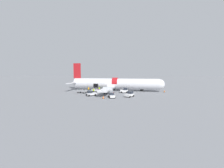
% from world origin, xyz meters
% --- Properties ---
extents(ground_plane, '(500.00, 500.00, 0.00)m').
position_xyz_m(ground_plane, '(0.00, 0.00, 0.00)').
color(ground_plane, slate).
extents(airplane, '(35.20, 29.08, 10.26)m').
position_xyz_m(airplane, '(0.74, 4.52, 2.54)').
color(airplane, silver).
rests_on(airplane, ground_plane).
extents(baggage_tug_lead, '(2.36, 2.83, 1.32)m').
position_xyz_m(baggage_tug_lead, '(2.60, -9.69, 0.57)').
color(baggage_tug_lead, white).
rests_on(baggage_tug_lead, ground_plane).
extents(baggage_tug_mid, '(2.70, 3.19, 1.56)m').
position_xyz_m(baggage_tug_mid, '(7.19, -7.30, 0.67)').
color(baggage_tug_mid, white).
rests_on(baggage_tug_mid, ground_plane).
extents(baggage_tug_rear, '(2.90, 2.39, 1.74)m').
position_xyz_m(baggage_tug_rear, '(5.04, -0.12, 0.74)').
color(baggage_tug_rear, white).
rests_on(baggage_tug_rear, ground_plane).
extents(baggage_tug_spare, '(3.17, 2.86, 1.53)m').
position_xyz_m(baggage_tug_spare, '(-3.95, -7.63, 0.66)').
color(baggage_tug_spare, silver).
rests_on(baggage_tug_spare, ground_plane).
extents(baggage_cart_loading, '(3.57, 2.77, 1.08)m').
position_xyz_m(baggage_cart_loading, '(-4.71, -0.43, 0.52)').
color(baggage_cart_loading, '#B7BABF').
rests_on(baggage_cart_loading, ground_plane).
extents(baggage_cart_queued, '(4.27, 2.35, 1.24)m').
position_xyz_m(baggage_cart_queued, '(-8.42, -3.28, 0.64)').
color(baggage_cart_queued, '#999BA0').
rests_on(baggage_cart_queued, ground_plane).
extents(ground_crew_loader_a, '(0.55, 0.40, 1.59)m').
position_xyz_m(ground_crew_loader_a, '(-4.25, 2.15, 0.84)').
color(ground_crew_loader_a, '#1E2338').
rests_on(ground_crew_loader_a, ground_plane).
extents(ground_crew_loader_b, '(0.58, 0.59, 1.84)m').
position_xyz_m(ground_crew_loader_b, '(-1.24, -0.16, 0.97)').
color(ground_crew_loader_b, '#1E2338').
rests_on(ground_crew_loader_b, ground_plane).
extents(ground_crew_driver, '(0.54, 0.42, 1.55)m').
position_xyz_m(ground_crew_driver, '(-2.11, -0.61, 0.81)').
color(ground_crew_driver, black).
rests_on(ground_crew_driver, ground_plane).
extents(ground_crew_supervisor, '(0.57, 0.43, 1.62)m').
position_xyz_m(ground_crew_supervisor, '(-4.68, -3.01, 0.85)').
color(ground_crew_supervisor, black).
rests_on(ground_crew_supervisor, ground_plane).
extents(ground_crew_helper, '(0.54, 0.54, 1.69)m').
position_xyz_m(ground_crew_helper, '(-0.96, 0.76, 0.89)').
color(ground_crew_helper, '#2D2D33').
rests_on(ground_crew_helper, ground_plane).
extents(ground_crew_marshal, '(0.53, 0.60, 1.77)m').
position_xyz_m(ground_crew_marshal, '(-7.47, -0.00, 0.93)').
color(ground_crew_marshal, '#2D2D33').
rests_on(ground_crew_marshal, ground_plane).
extents(suitcase_on_tarmac_upright, '(0.52, 0.37, 0.77)m').
position_xyz_m(suitcase_on_tarmac_upright, '(-5.87, -2.72, 0.33)').
color(suitcase_on_tarmac_upright, black).
rests_on(suitcase_on_tarmac_upright, ground_plane).
extents(safety_cone_nose, '(0.60, 0.60, 0.70)m').
position_xyz_m(safety_cone_nose, '(18.41, 3.89, 0.33)').
color(safety_cone_nose, black).
rests_on(safety_cone_nose, ground_plane).
extents(safety_cone_engine_left, '(0.64, 0.64, 0.77)m').
position_xyz_m(safety_cone_engine_left, '(0.60, -11.06, 0.36)').
color(safety_cone_engine_left, black).
rests_on(safety_cone_engine_left, ground_plane).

